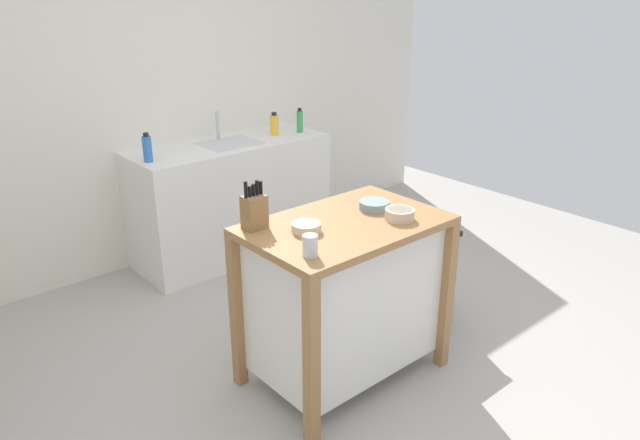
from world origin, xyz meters
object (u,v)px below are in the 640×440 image
(sink_faucet, at_px, (218,125))
(kitchen_island, at_px, (344,292))
(bowl_ceramic_wide, at_px, (306,227))
(bowl_ceramic_small, at_px, (400,214))
(bottle_dish_soap, at_px, (147,148))
(bottle_spray_cleaner, at_px, (300,121))
(bottle_hand_soap, at_px, (274,124))
(drinking_cup, at_px, (310,246))
(bowl_stoneware_deep, at_px, (374,205))
(trash_bin, at_px, (423,278))
(knife_block, at_px, (254,211))

(sink_faucet, bearing_deg, kitchen_island, -102.83)
(bowl_ceramic_wide, height_order, bowl_ceramic_small, bowl_ceramic_small)
(bottle_dish_soap, distance_m, bottle_spray_cleaner, 1.32)
(kitchen_island, bearing_deg, sink_faucet, 77.17)
(bottle_hand_soap, bearing_deg, bowl_ceramic_small, -108.16)
(drinking_cup, bearing_deg, kitchen_island, 25.81)
(bottle_hand_soap, distance_m, bottle_dish_soap, 1.12)
(bowl_stoneware_deep, height_order, trash_bin, bowl_stoneware_deep)
(bowl_ceramic_wide, height_order, sink_faucet, sink_faucet)
(knife_block, xyz_separation_m, bowl_stoneware_deep, (0.64, -0.20, -0.07))
(bowl_ceramic_wide, xyz_separation_m, bottle_dish_soap, (-0.02, 1.67, 0.06))
(sink_faucet, height_order, bottle_hand_soap, sink_faucet)
(kitchen_island, distance_m, bottle_hand_soap, 2.01)
(bottle_dish_soap, bearing_deg, bottle_hand_soap, 2.83)
(kitchen_island, xyz_separation_m, sink_faucet, (0.44, 1.92, 0.51))
(drinking_cup, height_order, trash_bin, drinking_cup)
(bowl_ceramic_wide, distance_m, bottle_hand_soap, 2.04)
(bottle_hand_soap, bearing_deg, knife_block, -129.61)
(knife_block, bearing_deg, trash_bin, -7.88)
(kitchen_island, height_order, bottle_spray_cleaner, bottle_spray_cleaner)
(kitchen_island, xyz_separation_m, bowl_stoneware_deep, (0.24, 0.03, 0.43))
(knife_block, bearing_deg, drinking_cup, -89.97)
(bowl_ceramic_small, height_order, drinking_cup, drinking_cup)
(bowl_ceramic_wide, height_order, trash_bin, bowl_ceramic_wide)
(bowl_stoneware_deep, relative_size, bottle_hand_soap, 0.89)
(kitchen_island, bearing_deg, bowl_ceramic_wide, 172.27)
(drinking_cup, distance_m, bottle_spray_cleaner, 2.38)
(trash_bin, bearing_deg, bowl_ceramic_wide, -177.48)
(kitchen_island, distance_m, trash_bin, 0.79)
(bowl_ceramic_wide, relative_size, sink_faucet, 0.67)
(bottle_dish_soap, bearing_deg, trash_bin, -58.05)
(bowl_stoneware_deep, height_order, drinking_cup, drinking_cup)
(sink_faucet, distance_m, bottle_dish_soap, 0.73)
(bowl_ceramic_small, bearing_deg, bowl_stoneware_deep, 87.61)
(bowl_ceramic_small, bearing_deg, trash_bin, 23.85)
(trash_bin, distance_m, bottle_spray_cleaner, 1.78)
(bowl_ceramic_small, height_order, bottle_dish_soap, bottle_dish_soap)
(trash_bin, height_order, bottle_hand_soap, bottle_hand_soap)
(kitchen_island, height_order, bowl_ceramic_wide, bowl_ceramic_wide)
(bottle_dish_soap, bearing_deg, bowl_stoneware_deep, -73.38)
(bowl_ceramic_wide, xyz_separation_m, bottle_hand_soap, (1.09, 1.72, 0.05))
(bowl_ceramic_wide, distance_m, bowl_ceramic_small, 0.50)
(bowl_ceramic_wide, bearing_deg, bottle_dish_soap, 90.74)
(bowl_stoneware_deep, bearing_deg, bowl_ceramic_small, -92.39)
(kitchen_island, relative_size, bowl_ceramic_wide, 7.03)
(drinking_cup, xyz_separation_m, bottle_hand_soap, (1.26, 1.95, 0.03))
(kitchen_island, xyz_separation_m, drinking_cup, (-0.40, -0.19, 0.46))
(trash_bin, height_order, sink_faucet, sink_faucet)
(drinking_cup, xyz_separation_m, sink_faucet, (0.83, 2.11, 0.05))
(bowl_ceramic_small, height_order, bowl_stoneware_deep, bowl_ceramic_small)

